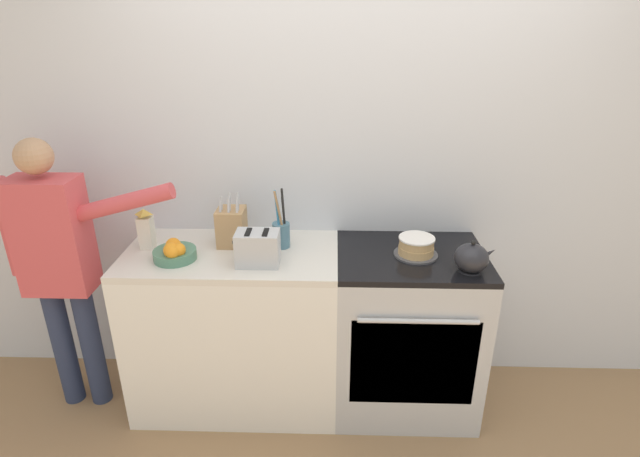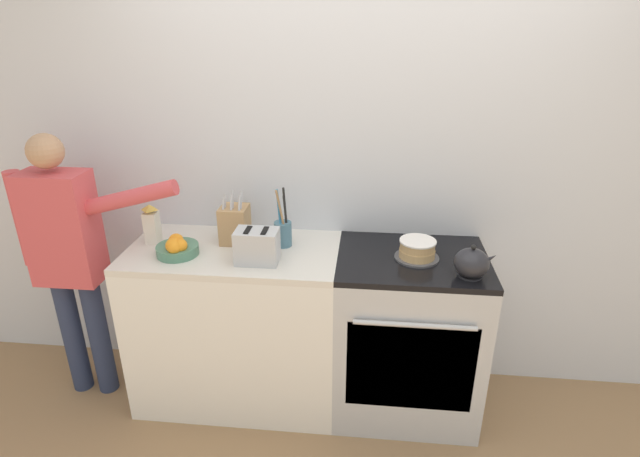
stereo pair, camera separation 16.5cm
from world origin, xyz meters
The scene contains 12 objects.
ground_plane centered at (0.00, 0.00, 0.00)m, with size 16.00×16.00×0.00m, color #93704C.
wall_back centered at (0.00, 0.61, 1.30)m, with size 8.00×0.04×2.60m.
counter_cabinet centered at (-0.66, 0.30, 0.46)m, with size 1.11×0.59×0.93m.
stove_range centered at (0.28, 0.29, 0.46)m, with size 0.76×0.62×0.93m.
layer_cake centered at (0.29, 0.29, 0.98)m, with size 0.22×0.22×0.10m.
tea_kettle centered at (0.53, 0.12, 1.00)m, with size 0.20×0.16×0.16m.
knife_block centered at (-0.66, 0.39, 1.03)m, with size 0.14×0.15×0.29m.
utensil_crock centered at (-0.40, 0.37, 1.01)m, with size 0.09×0.09×0.33m.
fruit_bowl centered at (-0.91, 0.19, 0.98)m, with size 0.21×0.21×0.11m.
toaster centered at (-0.49, 0.17, 1.01)m, with size 0.23×0.14×0.17m.
milk_carton centered at (-1.10, 0.34, 1.03)m, with size 0.07×0.07×0.22m.
person_baker centered at (-1.53, 0.23, 0.91)m, with size 0.90×0.20×1.53m.
Camera 1 is at (-0.12, -2.01, 2.05)m, focal length 28.00 mm.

